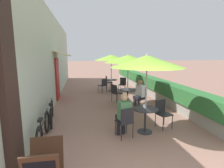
# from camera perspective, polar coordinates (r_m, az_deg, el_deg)

# --- Properties ---
(cafe_facade_wall) EXTENTS (0.98, 14.93, 4.20)m
(cafe_facade_wall) POSITION_cam_1_polar(r_m,az_deg,el_deg) (9.92, -18.16, 8.02)
(cafe_facade_wall) COLOR #B2C1AD
(cafe_facade_wall) RESTS_ON ground_plane
(planter_hedge) EXTENTS (0.60, 13.93, 1.01)m
(planter_hedge) POSITION_cam_1_polar(r_m,az_deg,el_deg) (10.76, 11.48, 0.07)
(planter_hedge) COLOR gray
(planter_hedge) RESTS_ON ground_plane
(patio_table_near) EXTENTS (0.75, 0.75, 0.73)m
(patio_table_near) POSITION_cam_1_polar(r_m,az_deg,el_deg) (5.30, 10.81, -10.00)
(patio_table_near) COLOR #28282D
(patio_table_near) RESTS_ON ground_plane
(patio_umbrella_near) EXTENTS (2.05, 2.05, 2.32)m
(patio_umbrella_near) POSITION_cam_1_polar(r_m,az_deg,el_deg) (5.00, 11.38, 7.26)
(patio_umbrella_near) COLOR #B7B7BC
(patio_umbrella_near) RESTS_ON ground_plane
(cafe_chair_near_left) EXTENTS (0.49, 0.49, 0.87)m
(cafe_chair_near_left) POSITION_cam_1_polar(r_m,az_deg,el_deg) (4.88, 4.40, -11.71)
(cafe_chair_near_left) COLOR #232328
(cafe_chair_near_left) RESTS_ON ground_plane
(seated_patron_near_left) EXTENTS (0.41, 0.47, 1.25)m
(seated_patron_near_left) POSITION_cam_1_polar(r_m,az_deg,el_deg) (4.91, 3.78, -9.44)
(seated_patron_near_left) COLOR #23232D
(seated_patron_near_left) RESTS_ON ground_plane
(cafe_chair_near_right) EXTENTS (0.49, 0.49, 0.87)m
(cafe_chair_near_right) POSITION_cam_1_polar(r_m,az_deg,el_deg) (5.79, 16.15, -8.58)
(cafe_chair_near_right) COLOR #232328
(cafe_chair_near_right) RESTS_ON ground_plane
(coffee_cup_near) EXTENTS (0.07, 0.07, 0.09)m
(coffee_cup_near) POSITION_cam_1_polar(r_m,az_deg,el_deg) (5.33, 10.64, -7.01)
(coffee_cup_near) COLOR white
(coffee_cup_near) RESTS_ON patio_table_near
(patio_table_mid) EXTENTS (0.75, 0.75, 0.73)m
(patio_table_mid) POSITION_cam_1_polar(r_m,az_deg,el_deg) (7.93, 5.12, -3.27)
(patio_table_mid) COLOR #28282D
(patio_table_mid) RESTS_ON ground_plane
(patio_umbrella_mid) EXTENTS (2.05, 2.05, 2.32)m
(patio_umbrella_mid) POSITION_cam_1_polar(r_m,az_deg,el_deg) (7.73, 5.29, 8.18)
(patio_umbrella_mid) COLOR #B7B7BC
(patio_umbrella_mid) RESTS_ON ground_plane
(cafe_chair_mid_left) EXTENTS (0.55, 0.55, 0.87)m
(cafe_chair_mid_left) POSITION_cam_1_polar(r_m,az_deg,el_deg) (7.52, 9.43, -4.13)
(cafe_chair_mid_left) COLOR #232328
(cafe_chair_mid_left) RESTS_ON ground_plane
(seated_patron_mid_left) EXTENTS (0.51, 0.48, 1.25)m
(seated_patron_mid_left) POSITION_cam_1_polar(r_m,az_deg,el_deg) (7.40, 8.91, -2.99)
(seated_patron_mid_left) COLOR #23232D
(seated_patron_mid_left) RESTS_ON ground_plane
(cafe_chair_mid_right) EXTENTS (0.55, 0.55, 0.87)m
(cafe_chair_mid_right) POSITION_cam_1_polar(r_m,az_deg,el_deg) (8.38, 1.25, -2.57)
(cafe_chair_mid_right) COLOR #232328
(cafe_chair_mid_right) RESTS_ON ground_plane
(patio_table_far) EXTENTS (0.75, 0.75, 0.73)m
(patio_table_far) POSITION_cam_1_polar(r_m,az_deg,el_deg) (10.94, -0.25, 0.35)
(patio_table_far) COLOR #28282D
(patio_table_far) RESTS_ON ground_plane
(patio_umbrella_far) EXTENTS (2.05, 2.05, 2.32)m
(patio_umbrella_far) POSITION_cam_1_polar(r_m,az_deg,el_deg) (10.80, -0.25, 8.63)
(patio_umbrella_far) COLOR #B7B7BC
(patio_umbrella_far) RESTS_ON ground_plane
(cafe_chair_far_left) EXTENTS (0.41, 0.41, 0.87)m
(cafe_chair_far_left) POSITION_cam_1_polar(r_m,az_deg,el_deg) (11.62, -1.33, 0.86)
(cafe_chair_far_left) COLOR #232328
(cafe_chair_far_left) RESTS_ON ground_plane
(cafe_chair_far_right) EXTENTS (0.55, 0.55, 0.87)m
(cafe_chair_far_right) POSITION_cam_1_polar(r_m,az_deg,el_deg) (10.43, -2.90, -0.16)
(cafe_chair_far_right) COLOR #232328
(cafe_chair_far_right) RESTS_ON ground_plane
(cafe_chair_far_back) EXTENTS (0.54, 0.54, 0.87)m
(cafe_chair_far_back) POSITION_cam_1_polar(r_m,az_deg,el_deg) (10.81, 3.48, 0.19)
(cafe_chair_far_back) COLOR #232328
(cafe_chair_far_back) RESTS_ON ground_plane
(bicycle_leaning) EXTENTS (0.11, 1.77, 0.75)m
(bicycle_leaning) POSITION_cam_1_polar(r_m,az_deg,el_deg) (5.08, -21.46, -13.58)
(bicycle_leaning) COLOR black
(bicycle_leaning) RESTS_ON ground_plane
(bicycle_second) EXTENTS (0.28, 1.76, 0.74)m
(bicycle_second) POSITION_cam_1_polar(r_m,az_deg,el_deg) (6.35, -19.13, -8.79)
(bicycle_second) COLOR black
(bicycle_second) RESTS_ON ground_plane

